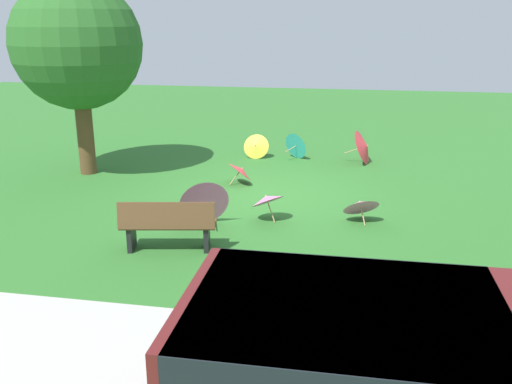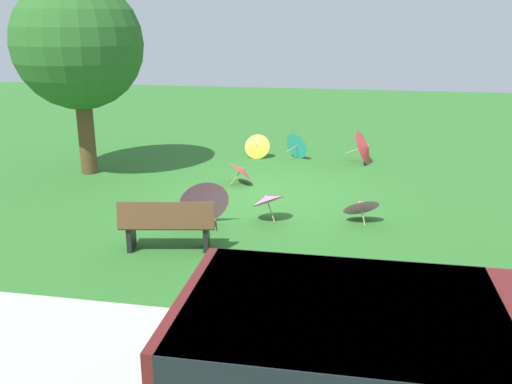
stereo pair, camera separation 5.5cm
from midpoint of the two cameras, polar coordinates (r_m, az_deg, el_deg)
The scene contains 11 objects.
ground at distance 12.43m, azimuth 0.53°, elevation -0.18°, with size 40.00×40.00×0.00m, color #2D6B28.
van_dark at distance 5.04m, azimuth 17.78°, elevation -17.88°, with size 4.62×2.16×1.53m.
park_bench at distance 9.38m, azimuth -9.25°, elevation -3.37°, with size 1.66×0.77×0.90m.
shade_tree at distance 14.30m, azimuth -18.09°, elevation 14.22°, with size 3.12×3.12×4.75m.
parasol_pink_0 at distance 10.83m, azimuth 10.57°, elevation -1.31°, with size 0.89×0.85×0.61m.
parasol_yellow_0 at distance 15.57m, azimuth -0.12°, elevation 4.77°, with size 0.72×0.71×0.71m.
parasol_red_0 at distance 13.09m, azimuth -1.71°, elevation 2.26°, with size 0.86×0.89×0.60m.
parasol_red_1 at distance 15.24m, azimuth 11.04°, elevation 4.62°, with size 0.88×1.04×0.94m.
parasol_pink_1 at distance 10.49m, azimuth -5.60°, elevation -0.91°, with size 1.06×0.91×0.95m.
parasol_teal_1 at distance 15.61m, azimuth 4.18°, elevation 4.85°, with size 0.79×0.76×0.76m.
parasol_pink_2 at distance 10.70m, azimuth 0.96°, elevation -0.72°, with size 0.89×0.89×0.64m.
Camera 1 is at (-2.00, 11.68, 3.75)m, focal length 38.77 mm.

